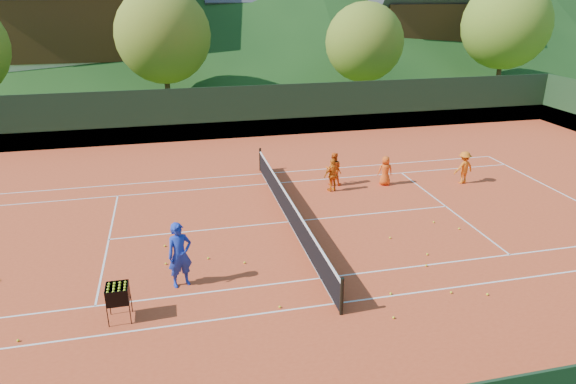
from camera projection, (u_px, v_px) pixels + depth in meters
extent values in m
plane|color=#32531A|center=(289.00, 222.00, 19.03)|extent=(400.00, 400.00, 0.00)
cube|color=#C54220|center=(289.00, 222.00, 19.03)|extent=(40.00, 24.00, 0.02)
imported|color=#1B34B1|center=(180.00, 255.00, 14.61)|extent=(0.82, 0.66, 1.96)
imported|color=orange|center=(333.00, 169.00, 22.39)|extent=(0.85, 0.75, 1.47)
imported|color=orange|center=(333.00, 175.00, 21.70)|extent=(0.91, 0.57, 1.44)
imported|color=#EB5414|center=(385.00, 171.00, 22.41)|extent=(0.69, 0.49, 1.31)
imported|color=orange|center=(464.00, 167.00, 22.59)|extent=(1.02, 0.70, 1.46)
sphere|color=yellow|center=(451.00, 292.00, 14.52)|extent=(0.07, 0.07, 0.07)
sphere|color=yellow|center=(165.00, 246.00, 17.17)|extent=(0.07, 0.07, 0.07)
sphere|color=yellow|center=(391.00, 294.00, 14.46)|extent=(0.07, 0.07, 0.07)
sphere|color=yellow|center=(426.00, 265.00, 15.94)|extent=(0.07, 0.07, 0.07)
sphere|color=yellow|center=(245.00, 263.00, 16.11)|extent=(0.07, 0.07, 0.07)
sphere|color=yellow|center=(390.00, 238.00, 17.72)|extent=(0.07, 0.07, 0.07)
sphere|color=yellow|center=(434.00, 222.00, 18.93)|extent=(0.07, 0.07, 0.07)
sphere|color=yellow|center=(487.00, 294.00, 14.43)|extent=(0.07, 0.07, 0.07)
sphere|color=yellow|center=(394.00, 318.00, 13.40)|extent=(0.07, 0.07, 0.07)
sphere|color=yellow|center=(208.00, 258.00, 16.37)|extent=(0.07, 0.07, 0.07)
sphere|color=yellow|center=(459.00, 229.00, 18.40)|extent=(0.07, 0.07, 0.07)
sphere|color=yellow|center=(280.00, 307.00, 13.85)|extent=(0.07, 0.07, 0.07)
sphere|color=yellow|center=(18.00, 341.00, 12.53)|extent=(0.07, 0.07, 0.07)
sphere|color=yellow|center=(427.00, 254.00, 16.62)|extent=(0.07, 0.07, 0.07)
sphere|color=yellow|center=(166.00, 264.00, 16.05)|extent=(0.07, 0.07, 0.07)
cube|color=white|center=(564.00, 195.00, 21.54)|extent=(0.06, 10.97, 0.00)
cube|color=white|center=(335.00, 304.00, 14.06)|extent=(23.77, 0.06, 0.00)
cube|color=white|center=(262.00, 174.00, 23.99)|extent=(23.77, 0.06, 0.00)
cube|color=white|center=(321.00, 278.00, 15.30)|extent=(23.77, 0.06, 0.00)
cube|color=silver|center=(268.00, 184.00, 22.75)|extent=(23.77, 0.06, 0.00)
cube|color=white|center=(109.00, 239.00, 17.67)|extent=(0.06, 8.23, 0.00)
cube|color=silver|center=(446.00, 206.00, 20.38)|extent=(0.06, 8.23, 0.00)
cube|color=white|center=(289.00, 222.00, 19.03)|extent=(12.80, 0.06, 0.00)
cube|color=silver|center=(289.00, 222.00, 19.03)|extent=(0.06, 10.97, 0.00)
cube|color=black|center=(289.00, 211.00, 18.86)|extent=(0.03, 11.97, 0.90)
cube|color=white|center=(289.00, 199.00, 18.69)|extent=(0.05, 11.97, 0.06)
cylinder|color=black|center=(342.00, 296.00, 13.40)|extent=(0.10, 0.10, 1.10)
cylinder|color=black|center=(260.00, 159.00, 24.25)|extent=(0.10, 0.10, 1.10)
cube|color=black|center=(241.00, 112.00, 29.35)|extent=(40.00, 0.05, 3.00)
cube|color=#1A5E26|center=(242.00, 129.00, 29.71)|extent=(40.40, 0.05, 1.00)
cylinder|color=black|center=(108.00, 318.00, 12.99)|extent=(0.02, 0.02, 0.55)
cylinder|color=black|center=(130.00, 315.00, 13.11)|extent=(0.02, 0.02, 0.55)
cylinder|color=black|center=(110.00, 306.00, 13.49)|extent=(0.02, 0.02, 0.55)
cylinder|color=black|center=(131.00, 303.00, 13.61)|extent=(0.02, 0.02, 0.55)
cube|color=black|center=(119.00, 301.00, 13.20)|extent=(0.55, 0.55, 0.02)
cube|color=black|center=(117.00, 300.00, 12.87)|extent=(0.55, 0.02, 0.45)
cube|color=black|center=(118.00, 288.00, 13.37)|extent=(0.55, 0.02, 0.45)
cube|color=black|center=(106.00, 295.00, 13.06)|extent=(0.02, 0.55, 0.45)
cube|color=black|center=(129.00, 292.00, 13.18)|extent=(0.02, 0.55, 0.45)
sphere|color=#CCE526|center=(107.00, 293.00, 12.82)|extent=(0.07, 0.07, 0.07)
sphere|color=#CCE526|center=(108.00, 290.00, 12.94)|extent=(0.07, 0.07, 0.07)
sphere|color=#CCE526|center=(108.00, 287.00, 13.07)|extent=(0.07, 0.07, 0.07)
sphere|color=#CCE526|center=(109.00, 284.00, 13.19)|extent=(0.07, 0.07, 0.07)
sphere|color=#CCE526|center=(113.00, 292.00, 12.85)|extent=(0.07, 0.07, 0.07)
sphere|color=#CCE526|center=(114.00, 289.00, 12.97)|extent=(0.07, 0.07, 0.07)
sphere|color=#CCE526|center=(114.00, 286.00, 13.10)|extent=(0.07, 0.07, 0.07)
sphere|color=#CCE526|center=(114.00, 283.00, 13.22)|extent=(0.07, 0.07, 0.07)
sphere|color=#CCE526|center=(119.00, 291.00, 12.88)|extent=(0.07, 0.07, 0.07)
sphere|color=#CCE526|center=(119.00, 288.00, 13.00)|extent=(0.07, 0.07, 0.07)
sphere|color=#CCE526|center=(120.00, 285.00, 13.12)|extent=(0.07, 0.07, 0.07)
sphere|color=#CCE526|center=(120.00, 283.00, 13.25)|extent=(0.07, 0.07, 0.07)
sphere|color=#CCE526|center=(125.00, 290.00, 12.91)|extent=(0.07, 0.07, 0.07)
sphere|color=#CCE526|center=(125.00, 288.00, 13.03)|extent=(0.07, 0.07, 0.07)
sphere|color=#CCE526|center=(125.00, 285.00, 13.15)|extent=(0.07, 0.07, 0.07)
sphere|color=#CCE526|center=(126.00, 282.00, 13.28)|extent=(0.07, 0.07, 0.07)
cube|color=beige|center=(94.00, 73.00, 43.57)|extent=(12.00, 9.00, 2.88)
cube|color=#3B2210|center=(88.00, 28.00, 42.22)|extent=(12.24, 9.18, 4.48)
cube|color=beige|center=(269.00, 64.00, 50.64)|extent=(11.00, 8.00, 2.52)
cube|color=#341F0E|center=(269.00, 30.00, 49.46)|extent=(11.22, 8.16, 3.92)
cube|color=#404048|center=(269.00, 1.00, 48.52)|extent=(12.65, 8.82, 8.82)
cube|color=beige|center=(418.00, 64.00, 49.94)|extent=(10.00, 8.00, 2.70)
cube|color=#3A2110|center=(422.00, 27.00, 48.68)|extent=(10.20, 8.16, 4.20)
cylinder|color=#3F2819|center=(168.00, 91.00, 35.78)|extent=(0.36, 0.36, 2.88)
sphere|color=#577820|center=(163.00, 35.00, 34.40)|extent=(6.40, 6.40, 6.40)
cylinder|color=#402819|center=(362.00, 88.00, 37.90)|extent=(0.36, 0.36, 2.52)
sphere|color=#4D741F|center=(364.00, 42.00, 36.69)|extent=(5.60, 5.60, 5.60)
cylinder|color=#3F2619|center=(498.00, 77.00, 41.24)|extent=(0.36, 0.36, 3.06)
sphere|color=#4C7B20|center=(506.00, 25.00, 39.78)|extent=(6.80, 6.80, 6.80)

